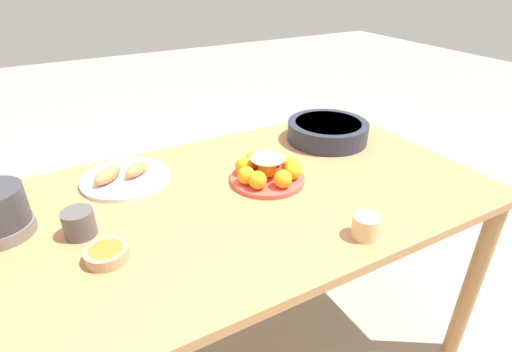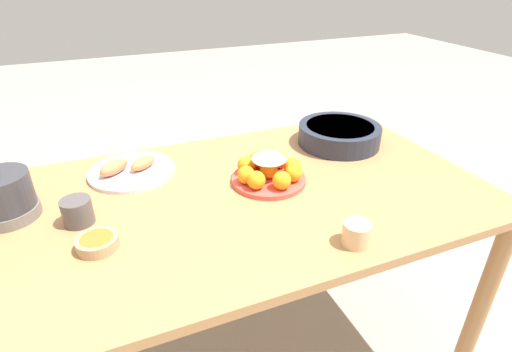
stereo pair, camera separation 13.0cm
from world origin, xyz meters
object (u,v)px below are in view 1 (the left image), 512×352
object	(u,v)px
serving_bowl	(328,130)
cup_far	(79,223)
sauce_bowl	(106,254)
dining_table	(244,216)
cake_plate	(268,171)
seafood_platter	(124,177)
cup_near	(366,226)

from	to	relation	value
serving_bowl	cup_far	size ratio (longest dim) A/B	3.87
cup_far	sauce_bowl	bearing A→B (deg)	-73.38
dining_table	sauce_bowl	world-z (taller)	sauce_bowl
cake_plate	sauce_bowl	world-z (taller)	cake_plate
sauce_bowl	cup_far	distance (m)	0.15
dining_table	sauce_bowl	xyz separation A→B (m)	(-0.45, -0.12, 0.11)
dining_table	serving_bowl	distance (m)	0.55
seafood_platter	cup_near	bearing A→B (deg)	-51.51
sauce_bowl	seafood_platter	xyz separation A→B (m)	(0.13, 0.39, -0.00)
sauce_bowl	seafood_platter	size ratio (longest dim) A/B	0.37
seafood_platter	sauce_bowl	bearing A→B (deg)	-108.79
serving_bowl	dining_table	bearing A→B (deg)	-157.38
serving_bowl	cup_near	xyz separation A→B (m)	(-0.31, -0.57, -0.01)
cake_plate	serving_bowl	bearing A→B (deg)	24.38
seafood_platter	serving_bowl	bearing A→B (deg)	-4.28
cake_plate	sauce_bowl	distance (m)	0.58
serving_bowl	cup_far	distance (m)	1.00
cake_plate	cup_near	distance (m)	0.40
sauce_bowl	cup_near	world-z (taller)	cup_near
sauce_bowl	seafood_platter	distance (m)	0.41
serving_bowl	cup_far	bearing A→B (deg)	-169.28
sauce_bowl	cup_near	xyz separation A→B (m)	(0.63, -0.24, 0.01)
seafood_platter	cup_near	xyz separation A→B (m)	(0.50, -0.63, 0.02)
cup_near	serving_bowl	bearing A→B (deg)	61.13
dining_table	cake_plate	world-z (taller)	cake_plate
dining_table	cake_plate	xyz separation A→B (m)	(0.11, 0.03, 0.13)
sauce_bowl	cup_near	bearing A→B (deg)	-21.03
cake_plate	cup_far	size ratio (longest dim) A/B	2.96
dining_table	cup_near	bearing A→B (deg)	-63.41
sauce_bowl	cup_near	size ratio (longest dim) A/B	1.45
cake_plate	cup_far	xyz separation A→B (m)	(-0.60, -0.01, 0.00)
sauce_bowl	serving_bowl	bearing A→B (deg)	19.00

